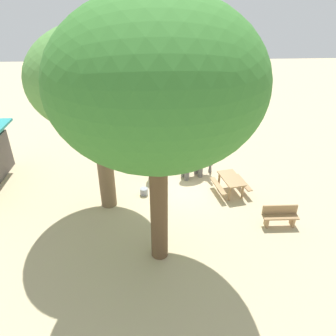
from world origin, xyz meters
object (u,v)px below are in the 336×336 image
(picnic_table_near, at_px, (231,181))
(feed_bucket, at_px, (144,191))
(wooden_bench, at_px, (280,215))
(person_handler, at_px, (150,161))
(elephant, at_px, (196,161))
(shade_tree_main, at_px, (157,83))
(shade_tree_secondary, at_px, (96,79))

(picnic_table_near, xyz_separation_m, feed_bucket, (0.04, 4.01, -0.43))
(wooden_bench, bearing_deg, person_handler, -36.34)
(elephant, xyz_separation_m, person_handler, (-0.10, 2.28, 0.12))
(shade_tree_main, relative_size, feed_bucket, 23.53)
(shade_tree_secondary, bearing_deg, person_handler, -40.80)
(person_handler, bearing_deg, feed_bucket, -102.28)
(wooden_bench, bearing_deg, elephant, -53.52)
(elephant, relative_size, picnic_table_near, 1.06)
(wooden_bench, bearing_deg, shade_tree_main, 16.81)
(elephant, xyz_separation_m, shade_tree_main, (-5.38, 1.97, 5.35))
(elephant, height_order, feed_bucket, elephant)
(shade_tree_main, height_order, picnic_table_near, shade_tree_main)
(person_handler, bearing_deg, picnic_table_near, -22.42)
(elephant, bearing_deg, person_handler, 161.10)
(feed_bucket, bearing_deg, elephant, -59.11)
(shade_tree_main, bearing_deg, wooden_bench, -74.10)
(picnic_table_near, relative_size, feed_bucket, 4.88)
(picnic_table_near, distance_m, feed_bucket, 4.03)
(person_handler, height_order, picnic_table_near, person_handler)
(elephant, relative_size, feed_bucket, 5.18)
(elephant, height_order, wooden_bench, elephant)
(shade_tree_secondary, bearing_deg, wooden_bench, -104.51)
(elephant, height_order, picnic_table_near, elephant)
(shade_tree_main, height_order, feed_bucket, shade_tree_main)
(person_handler, distance_m, shade_tree_secondary, 5.35)
(shade_tree_secondary, height_order, wooden_bench, shade_tree_secondary)
(elephant, relative_size, shade_tree_secondary, 0.25)
(feed_bucket, bearing_deg, picnic_table_near, -90.53)
(elephant, bearing_deg, shade_tree_secondary, -173.06)
(shade_tree_secondary, xyz_separation_m, wooden_bench, (-1.80, -6.96, -5.05))
(shade_tree_secondary, bearing_deg, feed_bucket, -66.34)
(shade_tree_secondary, xyz_separation_m, feed_bucket, (0.67, -1.53, -5.36))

